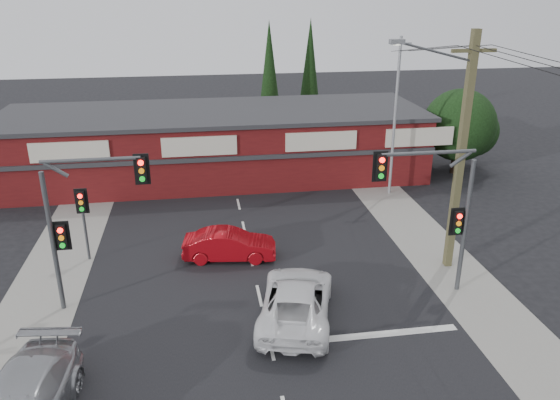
{
  "coord_description": "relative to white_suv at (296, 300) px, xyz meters",
  "views": [
    {
      "loc": [
        -2.07,
        -16.96,
        11.51
      ],
      "look_at": [
        1.03,
        3.0,
        3.54
      ],
      "focal_mm": 35.0,
      "sensor_mm": 36.0,
      "label": 1
    }
  ],
  "objects": [
    {
      "name": "ground",
      "position": [
        -1.17,
        0.02,
        -0.75
      ],
      "size": [
        120.0,
        120.0,
        0.0
      ],
      "primitive_type": "plane",
      "color": "black",
      "rests_on": "ground"
    },
    {
      "name": "road_strip",
      "position": [
        -1.17,
        5.02,
        -0.75
      ],
      "size": [
        14.0,
        70.0,
        0.01
      ],
      "primitive_type": "cube",
      "color": "black",
      "rests_on": "ground"
    },
    {
      "name": "verge_left",
      "position": [
        -9.67,
        5.02,
        -0.74
      ],
      "size": [
        3.0,
        70.0,
        0.02
      ],
      "primitive_type": "cube",
      "color": "gray",
      "rests_on": "ground"
    },
    {
      "name": "verge_right",
      "position": [
        7.33,
        5.02,
        -0.74
      ],
      "size": [
        3.0,
        70.0,
        0.02
      ],
      "primitive_type": "cube",
      "color": "gray",
      "rests_on": "ground"
    },
    {
      "name": "stop_line",
      "position": [
        2.33,
        -1.48,
        -0.74
      ],
      "size": [
        6.5,
        0.35,
        0.01
      ],
      "primitive_type": "cube",
      "color": "silver",
      "rests_on": "ground"
    },
    {
      "name": "white_suv",
      "position": [
        0.0,
        0.0,
        0.0
      ],
      "size": [
        3.82,
        5.89,
        1.51
      ],
      "primitive_type": "imported",
      "rotation": [
        0.0,
        0.0,
        2.88
      ],
      "color": "white",
      "rests_on": "ground"
    },
    {
      "name": "red_sedan",
      "position": [
        -2.1,
        5.13,
        -0.08
      ],
      "size": [
        4.27,
        1.96,
        1.36
      ],
      "primitive_type": "imported",
      "rotation": [
        0.0,
        0.0,
        1.44
      ],
      "color": "#A00911",
      "rests_on": "ground"
    },
    {
      "name": "lane_dashes",
      "position": [
        -1.17,
        0.1,
        -0.74
      ],
      "size": [
        0.12,
        37.76,
        0.01
      ],
      "color": "silver",
      "rests_on": "ground"
    },
    {
      "name": "shop_building",
      "position": [
        -2.17,
        17.0,
        1.38
      ],
      "size": [
        27.3,
        8.4,
        4.22
      ],
      "color": "#4E0F11",
      "rests_on": "ground"
    },
    {
      "name": "tree_cluster",
      "position": [
        13.52,
        15.46,
        2.14
      ],
      "size": [
        5.9,
        5.1,
        5.5
      ],
      "color": "#2D2116",
      "rests_on": "ground"
    },
    {
      "name": "conifer_near",
      "position": [
        2.33,
        24.02,
        4.72
      ],
      "size": [
        1.8,
        1.8,
        9.25
      ],
      "color": "#2D2116",
      "rests_on": "ground"
    },
    {
      "name": "conifer_far",
      "position": [
        5.83,
        26.02,
        4.72
      ],
      "size": [
        1.8,
        1.8,
        9.25
      ],
      "color": "#2D2116",
      "rests_on": "ground"
    },
    {
      "name": "traffic_mast_left",
      "position": [
        -7.6,
        2.02,
        3.18
      ],
      "size": [
        3.77,
        0.27,
        5.97
      ],
      "color": "#47494C",
      "rests_on": "ground"
    },
    {
      "name": "traffic_mast_right",
      "position": [
        5.69,
        1.02,
        3.19
      ],
      "size": [
        3.96,
        0.27,
        5.97
      ],
      "color": "#47494C",
      "rests_on": "ground"
    },
    {
      "name": "pedestal_signal",
      "position": [
        -8.37,
        6.02,
        1.65
      ],
      "size": [
        0.55,
        0.27,
        3.38
      ],
      "color": "#47494C",
      "rests_on": "ground"
    },
    {
      "name": "utility_pole",
      "position": [
        7.19,
        3.01,
        4.64
      ],
      "size": [
        4.38,
        0.59,
        10.0
      ],
      "color": "brown",
      "rests_on": "ground"
    },
    {
      "name": "steel_pole",
      "position": [
        7.83,
        12.02,
        3.95
      ],
      "size": [
        1.2,
        0.16,
        9.0
      ],
      "color": "gray",
      "rests_on": "ground"
    }
  ]
}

